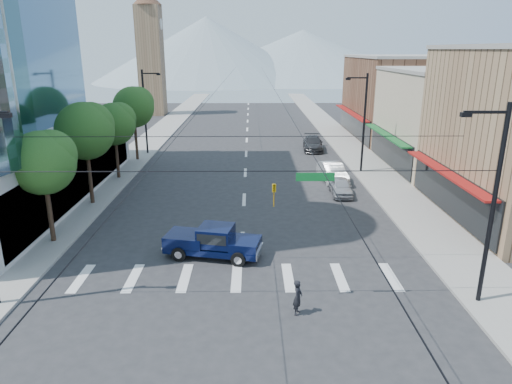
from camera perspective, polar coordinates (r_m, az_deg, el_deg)
The scene contains 20 objects.
ground at distance 22.04m, azimuth -2.02°, elevation -12.49°, with size 160.00×160.00×0.00m, color #28282B.
sidewalk_left at distance 61.40m, azimuth -12.50°, elevation 6.75°, with size 4.00×120.00×0.15m, color gray.
sidewalk_right at distance 61.18m, azimuth 10.25°, elevation 6.85°, with size 4.00×120.00×0.15m, color gray.
shop_mid at distance 47.73m, azimuth 23.68°, elevation 8.15°, with size 12.00×14.00×9.00m, color tan.
shop_far at distance 62.51m, azimuth 17.85°, elevation 11.09°, with size 12.00×18.00×10.00m, color brown.
clock_tower at distance 82.88m, azimuth -13.06°, elevation 16.73°, with size 4.80×4.80×20.40m.
mountain_left at distance 169.82m, azimuth -6.16°, elevation 17.30°, with size 80.00×80.00×22.00m, color gray.
mountain_right at distance 180.17m, azimuth 5.82°, elevation 16.67°, with size 90.00×90.00×18.00m, color gray.
tree_near at distance 28.39m, azimuth -24.82°, elevation 3.60°, with size 3.65×3.64×6.71m.
tree_midnear at distance 34.66m, azimuth -20.38°, elevation 7.38°, with size 4.09×4.09×7.52m.
tree_midfar at distance 41.33m, azimuth -17.13°, elevation 8.30°, with size 3.65×3.64×6.71m.
tree_far at distance 47.95m, azimuth -14.89°, elevation 10.37°, with size 4.09×4.09×7.52m.
signal_rig at distance 19.18m, azimuth -1.66°, elevation -1.89°, with size 21.80×0.20×9.00m.
lamp_pole_nw at distance 50.73m, azimuth -13.61°, elevation 10.08°, with size 2.00×0.25×9.00m.
lamp_pole_ne at distance 42.76m, azimuth 13.23°, elevation 8.82°, with size 2.00×0.25×9.00m.
pickup_truck at distance 25.29m, azimuth -5.47°, elevation -6.09°, with size 5.56×2.93×1.79m.
pedestrian at distance 20.19m, azimuth 5.25°, elevation -12.97°, with size 0.58×0.38×1.59m, color black.
parked_car_near at distance 36.48m, azimuth 10.54°, elevation 0.67°, with size 1.57×3.90×1.33m, color #AAAAAF.
parked_car_mid at distance 40.02m, azimuth 9.55°, elevation 2.43°, with size 1.71×4.92×1.62m, color silver.
parked_car_far at distance 52.52m, azimuth 7.14°, elevation 6.05°, with size 2.17×5.33×1.55m, color #323234.
Camera 1 is at (0.55, -19.11, 10.97)m, focal length 32.00 mm.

